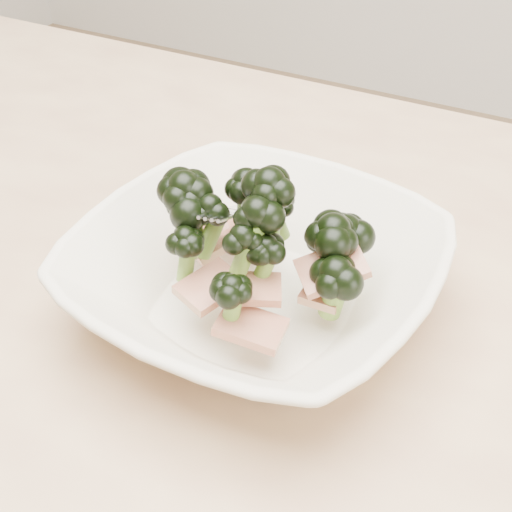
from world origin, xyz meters
TOP-DOWN VIEW (x-y plane):
  - dining_table at (0.00, 0.00)m, footprint 1.20×0.80m
  - broccoli_dish at (0.06, 0.00)m, footprint 0.28×0.28m

SIDE VIEW (x-z plane):
  - dining_table at x=0.00m, z-range 0.28..1.03m
  - broccoli_dish at x=0.06m, z-range 0.73..0.85m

